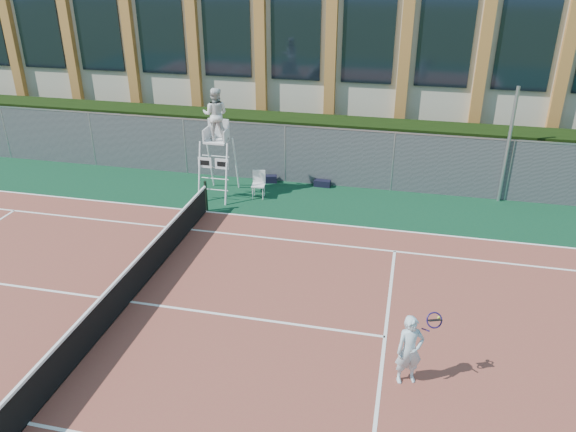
% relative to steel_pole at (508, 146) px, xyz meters
% --- Properties ---
extents(ground, '(120.00, 120.00, 0.00)m').
position_rel_steel_pole_xyz_m(ground, '(-9.79, -8.70, -2.03)').
color(ground, '#233814').
extents(apron, '(36.00, 20.00, 0.01)m').
position_rel_steel_pole_xyz_m(apron, '(-9.79, -7.70, -2.03)').
color(apron, '#0C3723').
rests_on(apron, ground).
extents(tennis_court, '(23.77, 10.97, 0.02)m').
position_rel_steel_pole_xyz_m(tennis_court, '(-9.79, -8.70, -2.01)').
color(tennis_court, brown).
rests_on(tennis_court, apron).
extents(tennis_net, '(0.10, 11.30, 1.10)m').
position_rel_steel_pole_xyz_m(tennis_net, '(-9.79, -8.70, -1.50)').
color(tennis_net, black).
rests_on(tennis_net, ground).
extents(fence, '(40.00, 0.06, 2.20)m').
position_rel_steel_pole_xyz_m(fence, '(-9.79, 0.10, -0.93)').
color(fence, '#595E60').
rests_on(fence, ground).
extents(hedge, '(40.00, 1.40, 2.20)m').
position_rel_steel_pole_xyz_m(hedge, '(-9.79, 1.30, -0.93)').
color(hedge, black).
rests_on(hedge, ground).
extents(building, '(45.00, 10.60, 8.22)m').
position_rel_steel_pole_xyz_m(building, '(-9.79, 9.25, 2.11)').
color(building, beige).
rests_on(building, ground).
extents(steel_pole, '(0.12, 0.12, 4.06)m').
position_rel_steel_pole_xyz_m(steel_pole, '(0.00, 0.00, 0.00)').
color(steel_pole, '#9EA0A5').
rests_on(steel_pole, ground).
extents(umpire_chair, '(1.10, 1.69, 3.93)m').
position_rel_steel_pole_xyz_m(umpire_chair, '(-9.82, -1.65, 0.84)').
color(umpire_chair, white).
rests_on(umpire_chair, ground).
extents(plastic_chair, '(0.50, 0.50, 0.98)m').
position_rel_steel_pole_xyz_m(plastic_chair, '(-8.38, -1.53, -1.45)').
color(plastic_chair, silver).
rests_on(plastic_chair, apron).
extents(sports_bag_near, '(0.69, 0.41, 0.28)m').
position_rel_steel_pole_xyz_m(sports_bag_near, '(-8.39, -0.17, -1.88)').
color(sports_bag_near, black).
rests_on(sports_bag_near, apron).
extents(sports_bag_far, '(0.62, 0.29, 0.25)m').
position_rel_steel_pole_xyz_m(sports_bag_far, '(-6.31, -0.10, -1.90)').
color(sports_bag_far, black).
rests_on(sports_bag_far, apron).
extents(tennis_player, '(0.94, 0.70, 1.59)m').
position_rel_steel_pole_xyz_m(tennis_player, '(-2.86, -10.04, -1.21)').
color(tennis_player, silver).
rests_on(tennis_player, tennis_court).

